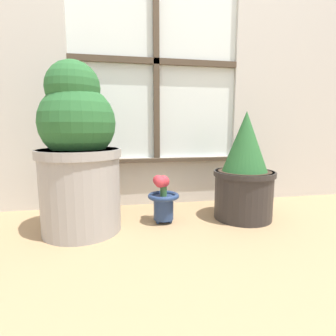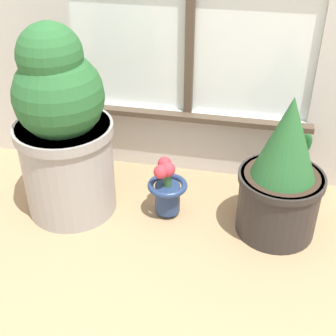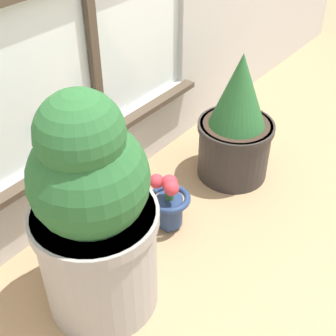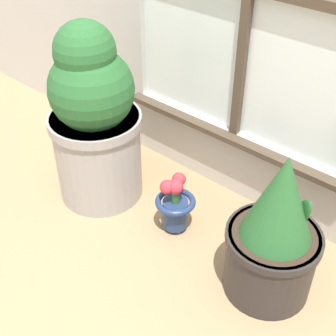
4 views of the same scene
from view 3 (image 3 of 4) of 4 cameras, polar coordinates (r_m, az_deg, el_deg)
ground_plane at (r=1.78m, az=7.79°, el=-10.57°), size 10.00×10.00×0.00m
potted_plant_left at (r=1.38m, az=-9.08°, el=-5.77°), size 0.39×0.39×0.79m
potted_plant_right at (r=2.00m, az=8.32°, el=5.15°), size 0.33×0.33×0.58m
flower_vase at (r=1.78m, az=0.09°, el=-4.08°), size 0.16×0.16×0.25m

